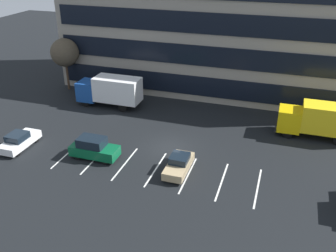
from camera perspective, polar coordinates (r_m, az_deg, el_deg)
ground_plane at (r=34.63m, az=0.32°, el=-3.25°), size 120.00×120.00×0.00m
office_building at (r=48.51m, az=7.09°, el=14.43°), size 36.68×13.26×14.40m
lot_markings at (r=31.48m, az=-1.89°, el=-6.60°), size 16.94×5.40×0.01m
box_truck_yellow_all at (r=38.30m, az=22.07°, el=0.95°), size 7.36×2.44×3.41m
box_truck_blue at (r=43.02m, az=-8.84°, el=5.46°), size 7.51×2.49×3.48m
sedan_white at (r=36.86m, az=-21.74°, el=-2.10°), size 1.75×4.18×1.50m
sedan_tan at (r=30.85m, az=1.67°, el=-5.86°), size 1.67×3.99×1.43m
suv_forest at (r=33.25m, az=-11.25°, el=-3.34°), size 4.22×1.79×1.91m
bare_tree at (r=48.55m, az=-15.49°, el=10.73°), size 3.48×3.48×6.52m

